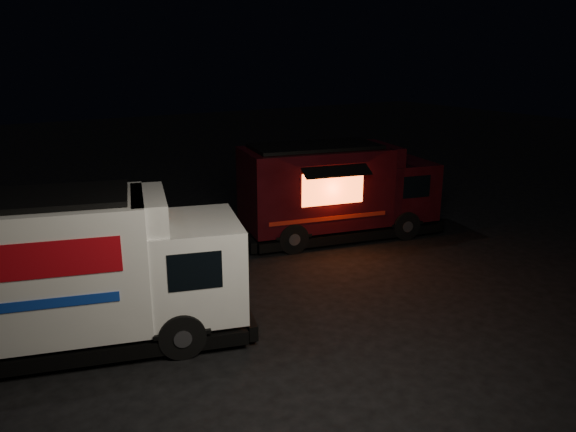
# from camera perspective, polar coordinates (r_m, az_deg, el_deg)

# --- Properties ---
(ground) EXTENTS (80.00, 80.00, 0.00)m
(ground) POSITION_cam_1_polar(r_m,az_deg,el_deg) (12.68, 0.44, -9.70)
(ground) COLOR black
(ground) RESTS_ON ground
(white_truck) EXTENTS (7.16, 4.12, 3.08)m
(white_truck) POSITION_cam_1_polar(r_m,az_deg,el_deg) (11.51, -21.10, -5.30)
(white_truck) COLOR silver
(white_truck) RESTS_ON ground
(red_truck) EXTENTS (6.63, 3.59, 2.93)m
(red_truck) POSITION_cam_1_polar(r_m,az_deg,el_deg) (17.37, 5.23, 2.63)
(red_truck) COLOR #36090F
(red_truck) RESTS_ON ground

